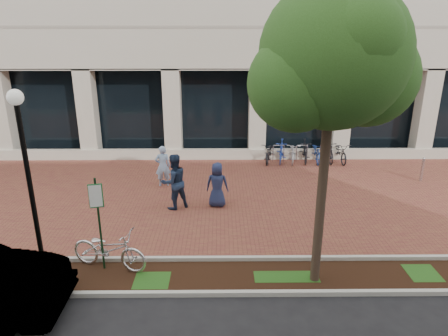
{
  "coord_description": "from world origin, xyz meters",
  "views": [
    {
      "loc": [
        0.25,
        -13.79,
        5.79
      ],
      "look_at": [
        0.37,
        -0.8,
        1.36
      ],
      "focal_mm": 32.0,
      "sensor_mm": 36.0,
      "label": 1
    }
  ],
  "objects_px": {
    "street_tree": "(335,65)",
    "pedestrian_right": "(217,185)",
    "lamppost": "(28,176)",
    "bollard": "(422,169)",
    "pedestrian_left": "(163,166)",
    "pedestrian_mid": "(174,182)",
    "locked_bicycle": "(109,249)",
    "parking_sign": "(98,213)",
    "bike_rack_cluster": "(305,152)"
  },
  "relations": [
    {
      "from": "pedestrian_mid",
      "to": "pedestrian_right",
      "type": "height_order",
      "value": "pedestrian_mid"
    },
    {
      "from": "parking_sign",
      "to": "locked_bicycle",
      "type": "bearing_deg",
      "value": 2.84
    },
    {
      "from": "bollard",
      "to": "bike_rack_cluster",
      "type": "height_order",
      "value": "bike_rack_cluster"
    },
    {
      "from": "street_tree",
      "to": "pedestrian_mid",
      "type": "xyz_separation_m",
      "value": [
        -3.94,
        4.25,
        -4.17
      ]
    },
    {
      "from": "locked_bicycle",
      "to": "pedestrian_mid",
      "type": "distance_m",
      "value": 3.94
    },
    {
      "from": "parking_sign",
      "to": "pedestrian_left",
      "type": "distance_m",
      "value": 5.99
    },
    {
      "from": "parking_sign",
      "to": "pedestrian_left",
      "type": "bearing_deg",
      "value": 69.72
    },
    {
      "from": "pedestrian_left",
      "to": "parking_sign",
      "type": "bearing_deg",
      "value": 69.87
    },
    {
      "from": "street_tree",
      "to": "locked_bicycle",
      "type": "relative_size",
      "value": 3.31
    },
    {
      "from": "parking_sign",
      "to": "pedestrian_left",
      "type": "height_order",
      "value": "parking_sign"
    },
    {
      "from": "parking_sign",
      "to": "locked_bicycle",
      "type": "relative_size",
      "value": 1.2
    },
    {
      "from": "locked_bicycle",
      "to": "parking_sign",
      "type": "bearing_deg",
      "value": 122.9
    },
    {
      "from": "pedestrian_right",
      "to": "bike_rack_cluster",
      "type": "xyz_separation_m",
      "value": [
        4.06,
        5.01,
        -0.3
      ]
    },
    {
      "from": "locked_bicycle",
      "to": "bike_rack_cluster",
      "type": "xyz_separation_m",
      "value": [
        6.8,
        8.88,
        -0.06
      ]
    },
    {
      "from": "locked_bicycle",
      "to": "bollard",
      "type": "height_order",
      "value": "locked_bicycle"
    },
    {
      "from": "pedestrian_left",
      "to": "pedestrian_mid",
      "type": "bearing_deg",
      "value": 94.78
    },
    {
      "from": "lamppost",
      "to": "bollard",
      "type": "height_order",
      "value": "lamppost"
    },
    {
      "from": "pedestrian_mid",
      "to": "pedestrian_left",
      "type": "bearing_deg",
      "value": -104.16
    },
    {
      "from": "bollard",
      "to": "pedestrian_mid",
      "type": "bearing_deg",
      "value": -165.38
    },
    {
      "from": "locked_bicycle",
      "to": "pedestrian_left",
      "type": "relative_size",
      "value": 1.27
    },
    {
      "from": "street_tree",
      "to": "locked_bicycle",
      "type": "bearing_deg",
      "value": 174.03
    },
    {
      "from": "lamppost",
      "to": "locked_bicycle",
      "type": "relative_size",
      "value": 2.22
    },
    {
      "from": "pedestrian_left",
      "to": "bollard",
      "type": "xyz_separation_m",
      "value": [
        10.47,
        0.41,
        -0.3
      ]
    },
    {
      "from": "parking_sign",
      "to": "street_tree",
      "type": "xyz_separation_m",
      "value": [
        5.37,
        -0.5,
        3.56
      ]
    },
    {
      "from": "locked_bicycle",
      "to": "bollard",
      "type": "relative_size",
      "value": 2.05
    },
    {
      "from": "pedestrian_left",
      "to": "pedestrian_mid",
      "type": "distance_m",
      "value": 2.25
    },
    {
      "from": "lamppost",
      "to": "street_tree",
      "type": "bearing_deg",
      "value": -3.34
    },
    {
      "from": "pedestrian_right",
      "to": "bike_rack_cluster",
      "type": "relative_size",
      "value": 0.38
    },
    {
      "from": "pedestrian_right",
      "to": "bollard",
      "type": "height_order",
      "value": "pedestrian_right"
    },
    {
      "from": "pedestrian_right",
      "to": "bike_rack_cluster",
      "type": "height_order",
      "value": "pedestrian_right"
    },
    {
      "from": "pedestrian_left",
      "to": "pedestrian_mid",
      "type": "xyz_separation_m",
      "value": [
        0.68,
        -2.14,
        0.15
      ]
    },
    {
      "from": "bollard",
      "to": "pedestrian_left",
      "type": "bearing_deg",
      "value": -177.75
    },
    {
      "from": "street_tree",
      "to": "pedestrian_left",
      "type": "bearing_deg",
      "value": 125.88
    },
    {
      "from": "lamppost",
      "to": "pedestrian_mid",
      "type": "distance_m",
      "value": 5.11
    },
    {
      "from": "bollard",
      "to": "bike_rack_cluster",
      "type": "xyz_separation_m",
      "value": [
        -4.25,
        2.62,
        -0.02
      ]
    },
    {
      "from": "parking_sign",
      "to": "bike_rack_cluster",
      "type": "xyz_separation_m",
      "value": [
        6.96,
        8.92,
        -1.09
      ]
    },
    {
      "from": "street_tree",
      "to": "parking_sign",
      "type": "bearing_deg",
      "value": 174.67
    },
    {
      "from": "lamppost",
      "to": "pedestrian_right",
      "type": "xyz_separation_m",
      "value": [
        4.4,
        4.01,
        -1.8
      ]
    },
    {
      "from": "locked_bicycle",
      "to": "bollard",
      "type": "xyz_separation_m",
      "value": [
        11.06,
        6.26,
        -0.03
      ]
    },
    {
      "from": "parking_sign",
      "to": "pedestrian_mid",
      "type": "distance_m",
      "value": 4.06
    },
    {
      "from": "locked_bicycle",
      "to": "lamppost",
      "type": "bearing_deg",
      "value": 111.97
    },
    {
      "from": "parking_sign",
      "to": "pedestrian_mid",
      "type": "relative_size",
      "value": 1.28
    },
    {
      "from": "street_tree",
      "to": "pedestrian_right",
      "type": "xyz_separation_m",
      "value": [
        -2.47,
        4.41,
        -4.35
      ]
    },
    {
      "from": "pedestrian_left",
      "to": "bike_rack_cluster",
      "type": "relative_size",
      "value": 0.39
    },
    {
      "from": "street_tree",
      "to": "pedestrian_right",
      "type": "bearing_deg",
      "value": 119.3
    },
    {
      "from": "parking_sign",
      "to": "pedestrian_left",
      "type": "relative_size",
      "value": 1.52
    },
    {
      "from": "lamppost",
      "to": "street_tree",
      "type": "height_order",
      "value": "street_tree"
    },
    {
      "from": "lamppost",
      "to": "pedestrian_right",
      "type": "relative_size",
      "value": 2.9
    },
    {
      "from": "locked_bicycle",
      "to": "pedestrian_right",
      "type": "height_order",
      "value": "pedestrian_right"
    },
    {
      "from": "lamppost",
      "to": "pedestrian_right",
      "type": "distance_m",
      "value": 6.22
    }
  ]
}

